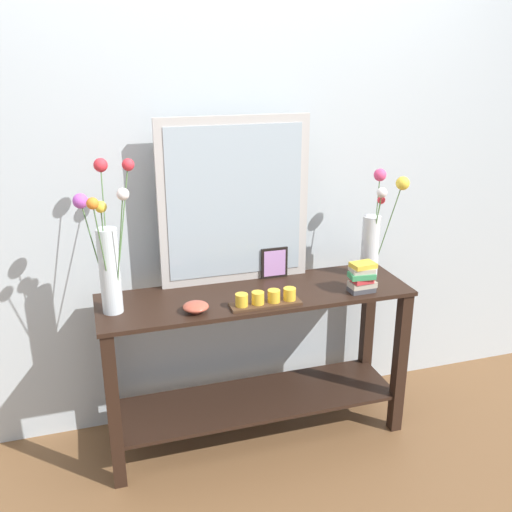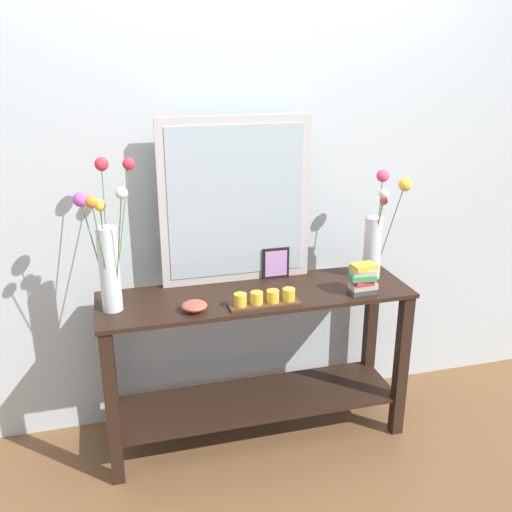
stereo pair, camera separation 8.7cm
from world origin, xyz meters
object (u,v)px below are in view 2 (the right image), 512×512
vase_right (376,235)px  decorative_bowl (194,306)px  picture_frame_small (276,263)px  candle_tray (265,299)px  mirror_leaning (236,202)px  book_stack (363,279)px  tall_vase_left (108,250)px  console_table (256,350)px

vase_right → decorative_bowl: 0.96m
vase_right → picture_frame_small: vase_right is taller
candle_tray → decorative_bowl: bearing=176.3°
mirror_leaning → candle_tray: bearing=-81.1°
picture_frame_small → vase_right: bearing=-14.5°
book_stack → candle_tray: bearing=-178.5°
mirror_leaning → book_stack: 0.69m
candle_tray → picture_frame_small: (0.14, 0.30, 0.05)m
candle_tray → picture_frame_small: picture_frame_small is taller
tall_vase_left → book_stack: 1.15m
picture_frame_small → book_stack: picture_frame_small is taller
console_table → book_stack: bearing=-15.2°
tall_vase_left → book_stack: (1.12, -0.12, -0.20)m
tall_vase_left → book_stack: size_ratio=4.54×
picture_frame_small → candle_tray: bearing=-115.2°
console_table → decorative_bowl: size_ratio=12.93×
mirror_leaning → picture_frame_small: bearing=-5.9°
mirror_leaning → picture_frame_small: size_ratio=5.12×
mirror_leaning → picture_frame_small: (0.19, -0.02, -0.32)m
mirror_leaning → candle_tray: 0.49m
decorative_bowl → book_stack: 0.78m
candle_tray → picture_frame_small: size_ratio=2.06×
tall_vase_left → vase_right: size_ratio=1.21×
vase_right → book_stack: bearing=-129.9°
tall_vase_left → vase_right: tall_vase_left is taller
picture_frame_small → decorative_bowl: (-0.45, -0.28, -0.05)m
decorative_bowl → book_stack: size_ratio=0.80×
console_table → tall_vase_left: tall_vase_left is taller
vase_right → book_stack: vase_right is taller
decorative_bowl → console_table: bearing=21.4°
tall_vase_left → vase_right: 1.26m
candle_tray → decorative_bowl: (-0.31, 0.02, -0.00)m
vase_right → picture_frame_small: size_ratio=3.44×
decorative_bowl → tall_vase_left: bearing=161.1°
candle_tray → book_stack: bearing=1.5°
console_table → picture_frame_small: 0.43m
console_table → mirror_leaning: 0.72m
console_table → vase_right: size_ratio=2.74×
book_stack → vase_right: bearing=50.1°
tall_vase_left → decorative_bowl: tall_vase_left is taller
mirror_leaning → decorative_bowl: bearing=-130.8°
console_table → vase_right: 0.81m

